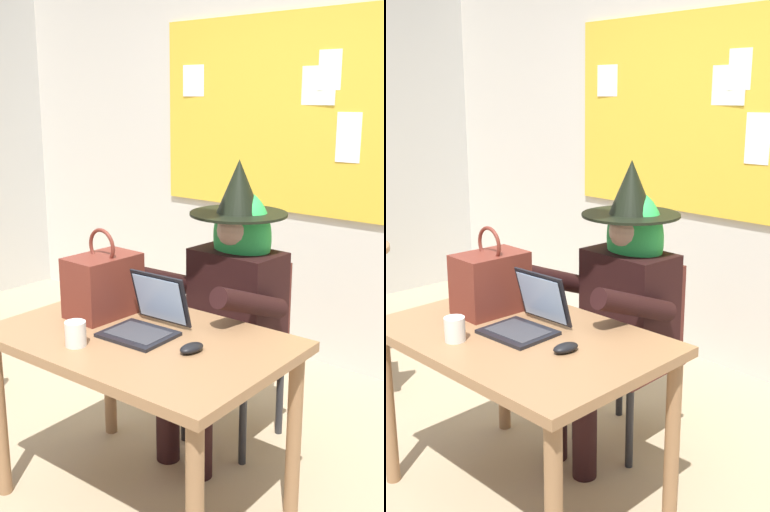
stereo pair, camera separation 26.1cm
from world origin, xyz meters
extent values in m
plane|color=tan|center=(0.00, 0.00, 0.00)|extent=(24.00, 24.00, 0.00)
cube|color=beige|center=(0.00, 1.91, 1.36)|extent=(5.65, 0.10, 2.73)
cube|color=gold|center=(0.00, 1.85, 1.55)|extent=(2.40, 0.02, 1.20)
cube|color=white|center=(-0.02, 1.84, 1.72)|extent=(0.23, 0.01, 0.22)
cube|color=white|center=(0.20, 1.84, 1.43)|extent=(0.15, 0.01, 0.28)
cube|color=white|center=(-0.98, 1.84, 1.76)|extent=(0.18, 0.01, 0.21)
cube|color=white|center=(0.06, 1.84, 1.80)|extent=(0.14, 0.01, 0.22)
cube|color=#8E6642|center=(0.24, 0.12, 0.73)|extent=(1.19, 0.82, 0.04)
cylinder|color=#8E6642|center=(-0.26, -0.23, 0.35)|extent=(0.06, 0.06, 0.71)
cylinder|color=#8E6642|center=(-0.29, 0.41, 0.35)|extent=(0.06, 0.06, 0.71)
cylinder|color=#8E6642|center=(0.75, 0.46, 0.35)|extent=(0.06, 0.06, 0.71)
cube|color=#4C1E19|center=(0.20, 0.78, 0.42)|extent=(0.45, 0.45, 0.04)
cube|color=#4C1E19|center=(0.19, 0.97, 0.66)|extent=(0.38, 0.06, 0.45)
cylinder|color=#262628|center=(0.38, 0.62, 0.20)|extent=(0.04, 0.04, 0.40)
cylinder|color=#262628|center=(0.04, 0.60, 0.20)|extent=(0.04, 0.04, 0.40)
cylinder|color=#262628|center=(0.36, 0.96, 0.20)|extent=(0.04, 0.04, 0.40)
cylinder|color=#262628|center=(0.02, 0.93, 0.20)|extent=(0.04, 0.04, 0.40)
cylinder|color=black|center=(0.30, 0.42, 0.22)|extent=(0.11, 0.11, 0.44)
cylinder|color=black|center=(0.10, 0.42, 0.22)|extent=(0.11, 0.11, 0.44)
cylinder|color=black|center=(0.30, 0.58, 0.47)|extent=(0.16, 0.42, 0.15)
cylinder|color=black|center=(0.10, 0.59, 0.47)|extent=(0.16, 0.42, 0.15)
cube|color=black|center=(0.20, 0.80, 0.70)|extent=(0.42, 0.27, 0.52)
cylinder|color=black|center=(0.45, 0.56, 0.81)|extent=(0.10, 0.46, 0.24)
cylinder|color=black|center=(-0.05, 0.57, 0.81)|extent=(0.10, 0.46, 0.24)
sphere|color=#D1A889|center=(0.20, 0.80, 1.06)|extent=(0.20, 0.20, 0.20)
ellipsoid|color=green|center=(0.20, 0.83, 1.02)|extent=(0.30, 0.22, 0.44)
cylinder|color=black|center=(0.20, 0.80, 1.13)|extent=(0.45, 0.45, 0.01)
cone|color=black|center=(0.20, 0.80, 1.26)|extent=(0.21, 0.21, 0.25)
cube|color=black|center=(0.24, 0.11, 0.76)|extent=(0.28, 0.24, 0.01)
cube|color=#333338|center=(0.24, 0.11, 0.76)|extent=(0.24, 0.17, 0.00)
cube|color=black|center=(0.23, 0.25, 0.87)|extent=(0.27, 0.09, 0.21)
cube|color=#99B7E0|center=(0.23, 0.24, 0.87)|extent=(0.24, 0.07, 0.19)
ellipsoid|color=black|center=(0.50, 0.13, 0.77)|extent=(0.07, 0.11, 0.03)
cube|color=maroon|center=(-0.06, 0.19, 0.88)|extent=(0.20, 0.30, 0.26)
torus|color=maroon|center=(-0.06, 0.19, 1.05)|extent=(0.16, 0.02, 0.16)
cylinder|color=silver|center=(0.13, -0.11, 0.80)|extent=(0.08, 0.08, 0.09)
camera|label=1|loc=(1.88, -1.46, 1.66)|focal=43.49mm
camera|label=2|loc=(2.07, -1.28, 1.66)|focal=43.49mm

